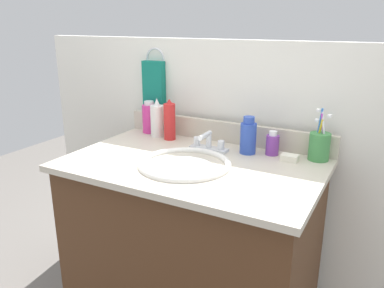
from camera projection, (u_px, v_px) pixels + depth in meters
name	position (u px, v px, depth m)	size (l,w,h in m)	color
vanity_cabinet	(192.00, 263.00, 1.59)	(0.92, 0.56, 0.84)	#4C2D19
countertop	(193.00, 165.00, 1.46)	(0.96, 0.61, 0.02)	beige
backsplash	(224.00, 132.00, 1.69)	(0.96, 0.02, 0.09)	beige
back_wall	(228.00, 182.00, 1.82)	(2.06, 0.04, 1.30)	white
towel_ring	(155.00, 58.00, 1.80)	(0.10, 0.10, 0.01)	silver
hand_towel	(154.00, 85.00, 1.83)	(0.11, 0.04, 0.22)	#147260
sink_basin	(185.00, 173.00, 1.43)	(0.34, 0.34, 0.11)	white
faucet	(208.00, 144.00, 1.58)	(0.16, 0.10, 0.08)	silver
bottle_spray_red	(170.00, 121.00, 1.71)	(0.05, 0.05, 0.18)	red
bottle_shampoo_blue	(248.00, 137.00, 1.53)	(0.06, 0.06, 0.15)	#2D4CB2
bottle_cream_purple	(272.00, 144.00, 1.52)	(0.05, 0.05, 0.10)	#7A3899
bottle_lotion_white	(157.00, 120.00, 1.76)	(0.06, 0.06, 0.18)	white
bottle_soap_pink	(149.00, 118.00, 1.82)	(0.07, 0.07, 0.15)	#D8338C
cup_green	(319.00, 146.00, 1.46)	(0.08, 0.08, 0.20)	#3F8C47
soap_bar	(289.00, 158.00, 1.46)	(0.06, 0.04, 0.02)	white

